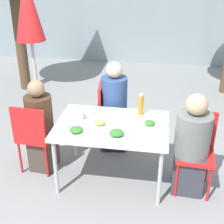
# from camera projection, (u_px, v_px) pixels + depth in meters

# --- Properties ---
(ground_plane) EXTENTS (24.00, 24.00, 0.00)m
(ground_plane) POSITION_uv_depth(u_px,v_px,m) (112.00, 177.00, 3.73)
(ground_plane) COLOR gray
(dining_table) EXTENTS (1.23, 0.85, 0.72)m
(dining_table) POSITION_uv_depth(u_px,v_px,m) (112.00, 129.00, 3.43)
(dining_table) COLOR white
(dining_table) RESTS_ON ground
(chair_left) EXTENTS (0.43, 0.43, 0.89)m
(chair_left) POSITION_uv_depth(u_px,v_px,m) (34.00, 133.00, 3.62)
(chair_left) COLOR red
(chair_left) RESTS_ON ground
(person_left) EXTENTS (0.31, 0.31, 1.15)m
(person_left) POSITION_uv_depth(u_px,v_px,m) (41.00, 129.00, 3.67)
(person_left) COLOR #473D33
(person_left) RESTS_ON ground
(chair_right) EXTENTS (0.42, 0.42, 0.89)m
(chair_right) POSITION_uv_depth(u_px,v_px,m) (196.00, 145.00, 3.38)
(chair_right) COLOR red
(chair_right) RESTS_ON ground
(person_right) EXTENTS (0.37, 0.37, 1.16)m
(person_right) POSITION_uv_depth(u_px,v_px,m) (191.00, 148.00, 3.32)
(person_right) COLOR #383842
(person_right) RESTS_ON ground
(chair_far) EXTENTS (0.44, 0.44, 0.89)m
(chair_far) POSITION_uv_depth(u_px,v_px,m) (108.00, 111.00, 4.15)
(chair_far) COLOR red
(chair_far) RESTS_ON ground
(person_far) EXTENTS (0.34, 0.34, 1.22)m
(person_far) POSITION_uv_depth(u_px,v_px,m) (114.00, 109.00, 4.08)
(person_far) COLOR black
(person_far) RESTS_ON ground
(closed_umbrella) EXTENTS (0.36, 0.36, 2.23)m
(closed_umbrella) POSITION_uv_depth(u_px,v_px,m) (29.00, 18.00, 3.77)
(closed_umbrella) COLOR #333333
(closed_umbrella) RESTS_ON ground
(plate_0) EXTENTS (0.21, 0.21, 0.06)m
(plate_0) POSITION_uv_depth(u_px,v_px,m) (150.00, 124.00, 3.36)
(plate_0) COLOR white
(plate_0) RESTS_ON dining_table
(plate_1) EXTENTS (0.26, 0.26, 0.07)m
(plate_1) POSITION_uv_depth(u_px,v_px,m) (76.00, 131.00, 3.22)
(plate_1) COLOR white
(plate_1) RESTS_ON dining_table
(plate_2) EXTENTS (0.23, 0.23, 0.07)m
(plate_2) POSITION_uv_depth(u_px,v_px,m) (99.00, 124.00, 3.37)
(plate_2) COLOR white
(plate_2) RESTS_ON dining_table
(plate_3) EXTENTS (0.27, 0.27, 0.07)m
(plate_3) POSITION_uv_depth(u_px,v_px,m) (116.00, 134.00, 3.16)
(plate_3) COLOR white
(plate_3) RESTS_ON dining_table
(bottle) EXTENTS (0.06, 0.06, 0.26)m
(bottle) POSITION_uv_depth(u_px,v_px,m) (141.00, 105.00, 3.56)
(bottle) COLOR #B7751E
(bottle) RESTS_ON dining_table
(drinking_cup) EXTENTS (0.08, 0.08, 0.11)m
(drinking_cup) POSITION_uv_depth(u_px,v_px,m) (80.00, 116.00, 3.46)
(drinking_cup) COLOR silver
(drinking_cup) RESTS_ON dining_table
(salad_bowl) EXTENTS (0.16, 0.16, 0.06)m
(salad_bowl) POSITION_uv_depth(u_px,v_px,m) (87.00, 113.00, 3.60)
(salad_bowl) COLOR white
(salad_bowl) RESTS_ON dining_table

